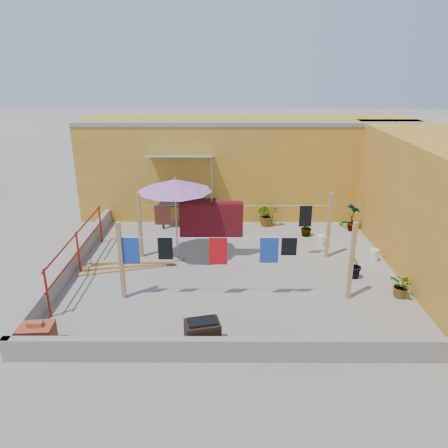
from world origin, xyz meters
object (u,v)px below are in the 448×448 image
(patio_umbrella, at_px, (175,186))
(brick_stack, at_px, (37,336))
(water_jug_b, at_px, (374,255))
(green_hose, at_px, (347,224))
(white_basin, at_px, (320,345))
(outdoor_table, at_px, (188,203))
(plant_back_a, at_px, (267,214))
(brazier, at_px, (203,334))
(water_jug_a, at_px, (321,240))

(patio_umbrella, distance_m, brick_stack, 4.77)
(water_jug_b, bearing_deg, green_hose, 90.00)
(brick_stack, distance_m, white_basin, 5.22)
(patio_umbrella, height_order, green_hose, patio_umbrella)
(outdoor_table, distance_m, green_hose, 5.17)
(green_hose, bearing_deg, outdoor_table, 180.00)
(outdoor_table, xyz_separation_m, white_basin, (2.94, -6.40, -0.70))
(white_basin, xyz_separation_m, plant_back_a, (-0.41, 6.40, 0.34))
(outdoor_table, xyz_separation_m, plant_back_a, (2.52, 0.00, -0.36))
(patio_umbrella, bearing_deg, green_hose, 26.22)
(water_jug_b, bearing_deg, white_basin, -120.19)
(patio_umbrella, xyz_separation_m, outdoor_table, (0.09, 2.57, -1.29))
(patio_umbrella, bearing_deg, white_basin, -51.74)
(brazier, xyz_separation_m, water_jug_b, (4.35, 3.76, -0.12))
(brick_stack, bearing_deg, patio_umbrella, 60.25)
(outdoor_table, height_order, green_hose, outdoor_table)
(patio_umbrella, distance_m, water_jug_a, 4.54)
(patio_umbrella, distance_m, green_hose, 6.14)
(white_basin, bearing_deg, patio_umbrella, 128.26)
(white_basin, bearing_deg, plant_back_a, 93.70)
(plant_back_a, bearing_deg, water_jug_b, -45.50)
(water_jug_a, bearing_deg, white_basin, -101.71)
(outdoor_table, bearing_deg, white_basin, -65.36)
(patio_umbrella, bearing_deg, plant_back_a, 44.50)
(patio_umbrella, bearing_deg, water_jug_b, -0.88)
(patio_umbrella, height_order, outdoor_table, patio_umbrella)
(patio_umbrella, xyz_separation_m, water_jug_b, (5.21, -0.08, -1.87))
(water_jug_a, xyz_separation_m, plant_back_a, (-1.41, 1.61, 0.23))
(brazier, bearing_deg, green_hose, 55.79)
(brazier, distance_m, green_hose, 7.74)
(water_jug_a, distance_m, green_hose, 2.00)
(patio_umbrella, height_order, brick_stack, patio_umbrella)
(green_hose, bearing_deg, water_jug_a, -126.54)
(outdoor_table, distance_m, water_jug_b, 5.79)
(brazier, xyz_separation_m, white_basin, (2.17, -0.00, -0.24))
(patio_umbrella, relative_size, green_hose, 4.57)
(brick_stack, xyz_separation_m, plant_back_a, (4.80, 6.40, 0.15))
(green_hose, relative_size, plant_back_a, 0.70)
(brick_stack, height_order, water_jug_b, brick_stack)
(water_jug_a, bearing_deg, brick_stack, -142.34)
(outdoor_table, xyz_separation_m, brazier, (0.77, -6.40, -0.46))
(brick_stack, relative_size, plant_back_a, 0.84)
(plant_back_a, bearing_deg, water_jug_a, -48.77)
(patio_umbrella, xyz_separation_m, water_jug_a, (4.02, 0.96, -1.88))
(water_jug_b, xyz_separation_m, green_hose, (0.00, 2.64, -0.12))
(white_basin, height_order, green_hose, green_hose)
(white_basin, xyz_separation_m, water_jug_a, (0.99, 4.79, 0.11))
(brazier, relative_size, plant_back_a, 0.94)
(brick_stack, relative_size, green_hose, 1.19)
(outdoor_table, xyz_separation_m, water_jug_b, (5.12, -2.64, -0.58))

